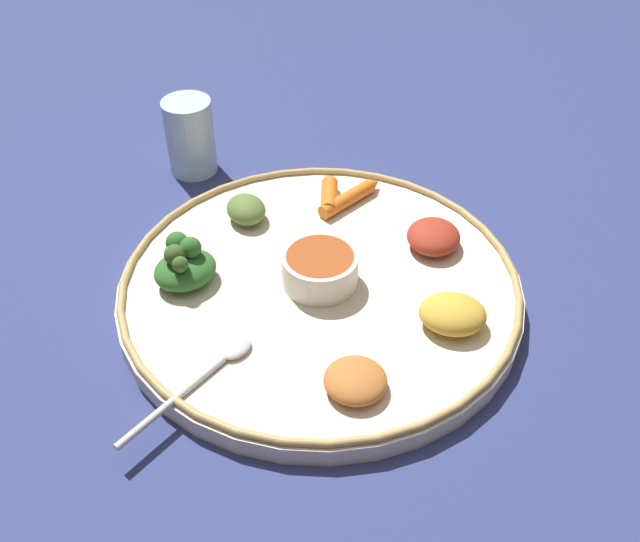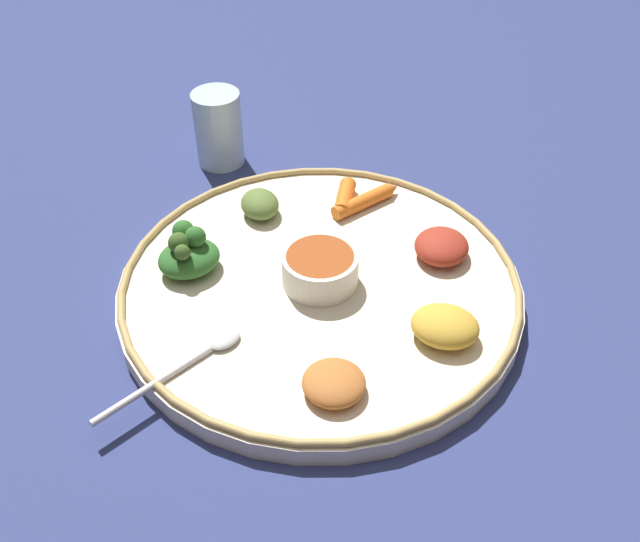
# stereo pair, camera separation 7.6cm
# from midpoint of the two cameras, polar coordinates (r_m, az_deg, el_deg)

# --- Properties ---
(ground_plane) EXTENTS (2.40, 2.40, 0.00)m
(ground_plane) POSITION_cam_midpoint_polar(r_m,az_deg,el_deg) (0.78, -2.77, -2.13)
(ground_plane) COLOR navy
(platter) EXTENTS (0.43, 0.43, 0.02)m
(platter) POSITION_cam_midpoint_polar(r_m,az_deg,el_deg) (0.78, -2.80, -1.55)
(platter) COLOR beige
(platter) RESTS_ON ground_plane
(platter_rim) EXTENTS (0.42, 0.42, 0.01)m
(platter_rim) POSITION_cam_midpoint_polar(r_m,az_deg,el_deg) (0.77, -2.83, -0.80)
(platter_rim) COLOR tan
(platter_rim) RESTS_ON platter
(center_bowl) EXTENTS (0.08, 0.08, 0.04)m
(center_bowl) POSITION_cam_midpoint_polar(r_m,az_deg,el_deg) (0.76, -2.87, 0.14)
(center_bowl) COLOR silver
(center_bowl) RESTS_ON platter
(spoon) EXTENTS (0.04, 0.16, 0.01)m
(spoon) POSITION_cam_midpoint_polar(r_m,az_deg,el_deg) (0.69, -11.99, -7.90)
(spoon) COLOR silver
(spoon) RESTS_ON platter
(greens_pile) EXTENTS (0.08, 0.08, 0.05)m
(greens_pile) POSITION_cam_midpoint_polar(r_m,az_deg,el_deg) (0.78, -13.43, 0.36)
(greens_pile) COLOR #2D6628
(greens_pile) RESTS_ON platter
(carrot_near_spoon) EXTENTS (0.04, 0.10, 0.02)m
(carrot_near_spoon) POSITION_cam_midpoint_polar(r_m,az_deg,el_deg) (0.87, -0.05, 5.76)
(carrot_near_spoon) COLOR orange
(carrot_near_spoon) RESTS_ON platter
(carrot_outer) EXTENTS (0.05, 0.07, 0.02)m
(carrot_outer) POSITION_cam_midpoint_polar(r_m,az_deg,el_deg) (0.88, -1.74, 6.09)
(carrot_outer) COLOR orange
(carrot_outer) RESTS_ON platter
(mound_beet) EXTENTS (0.08, 0.08, 0.03)m
(mound_beet) POSITION_cam_midpoint_polar(r_m,az_deg,el_deg) (0.81, 6.30, 2.61)
(mound_beet) COLOR maroon
(mound_beet) RESTS_ON platter
(mound_collards) EXTENTS (0.07, 0.07, 0.03)m
(mound_collards) POSITION_cam_midpoint_polar(r_m,az_deg,el_deg) (0.85, -8.40, 4.72)
(mound_collards) COLOR #567033
(mound_collards) RESTS_ON platter
(mound_chickpea) EXTENTS (0.06, 0.06, 0.02)m
(mound_chickpea) POSITION_cam_midpoint_polar(r_m,az_deg,el_deg) (0.66, -0.51, -8.78)
(mound_chickpea) COLOR #B2662D
(mound_chickpea) RESTS_ON platter
(mound_lentil_yellow) EXTENTS (0.08, 0.08, 0.03)m
(mound_lentil_yellow) POSITION_cam_midpoint_polar(r_m,az_deg,el_deg) (0.72, 7.45, -3.52)
(mound_lentil_yellow) COLOR gold
(mound_lentil_yellow) RESTS_ON platter
(drinking_glass) EXTENTS (0.06, 0.06, 0.10)m
(drinking_glass) POSITION_cam_midpoint_polar(r_m,az_deg,el_deg) (0.98, -12.39, 9.89)
(drinking_glass) COLOR silver
(drinking_glass) RESTS_ON ground_plane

